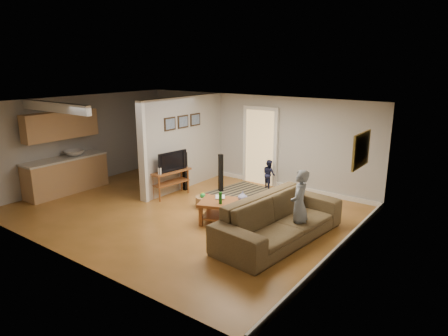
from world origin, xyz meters
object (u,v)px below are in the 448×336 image
at_px(speaker_left, 185,171).
at_px(speaker_right, 221,173).
at_px(coffee_table, 230,207).
at_px(tv_console, 171,173).
at_px(toddler, 269,188).
at_px(toy_basket, 204,201).
at_px(child, 297,238).
at_px(sofa, 279,239).

distance_m(speaker_left, speaker_right, 0.98).
bearing_deg(speaker_left, coffee_table, -21.52).
relative_size(tv_console, speaker_left, 1.09).
bearing_deg(toddler, tv_console, 80.62).
relative_size(speaker_left, speaker_right, 1.03).
height_order(toy_basket, child, child).
distance_m(sofa, tv_console, 3.66).
distance_m(coffee_table, speaker_right, 2.24).
bearing_deg(coffee_table, toddler, 102.58).
xyz_separation_m(tv_console, speaker_left, (-0.06, 0.62, -0.10)).
xyz_separation_m(speaker_left, toddler, (1.75, 1.50, -0.53)).
height_order(sofa, speaker_left, speaker_left).
height_order(tv_console, child, tv_console).
xyz_separation_m(sofa, child, (0.26, 0.28, 0.00)).
bearing_deg(toy_basket, sofa, -12.82).
bearing_deg(speaker_right, sofa, -12.37).
xyz_separation_m(tv_console, child, (3.80, -0.39, -0.63)).
distance_m(toy_basket, child, 2.59).
bearing_deg(child, coffee_table, -96.69).
relative_size(sofa, coffee_table, 2.05).
xyz_separation_m(coffee_table, tv_console, (-2.29, 0.57, 0.25)).
relative_size(sofa, child, 2.09).
xyz_separation_m(toy_basket, child, (2.57, -0.24, -0.15)).
relative_size(child, toddler, 1.75).
height_order(sofa, toy_basket, sofa).
relative_size(tv_console, speaker_right, 1.12).
height_order(coffee_table, toddler, coffee_table).
relative_size(coffee_table, child, 1.02).
bearing_deg(toddler, coffee_table, 131.73).
height_order(speaker_left, toy_basket, speaker_left).
height_order(sofa, coffee_table, coffee_table).
bearing_deg(toy_basket, coffee_table, -21.71).
bearing_deg(speaker_right, toy_basket, -50.16).
height_order(sofa, speaker_right, speaker_right).
relative_size(sofa, toy_basket, 6.94).
bearing_deg(toddler, speaker_right, 77.80).
bearing_deg(toddler, sofa, 152.71).
height_order(toy_basket, toddler, toddler).
bearing_deg(child, toy_basket, -108.79).
distance_m(speaker_right, toy_basket, 1.37).
distance_m(sofa, toddler, 3.35).
bearing_deg(sofa, coffee_table, 91.78).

